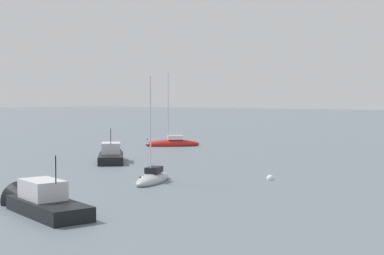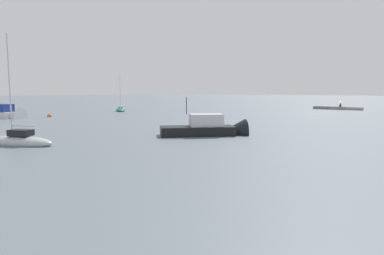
{
  "view_description": "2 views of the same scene",
  "coord_description": "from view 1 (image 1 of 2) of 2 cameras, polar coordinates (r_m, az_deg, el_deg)",
  "views": [
    {
      "loc": [
        35.69,
        75.3,
        6.22
      ],
      "look_at": [
        -6.09,
        40.95,
        3.43
      ],
      "focal_mm": 53.92,
      "sensor_mm": 36.0,
      "label": 1
    },
    {
      "loc": [
        -19.54,
        57.38,
        3.84
      ],
      "look_at": [
        -4.54,
        38.3,
        1.21
      ],
      "focal_mm": 31.7,
      "sensor_mm": 36.0,
      "label": 2
    }
  ],
  "objects": [
    {
      "name": "motorboat_black_far",
      "position": [
        57.21,
        -7.99,
        -2.87
      ],
      "size": [
        6.79,
        6.98,
        4.18
      ],
      "rotation": [
        0.0,
        0.0,
        2.38
      ],
      "color": "black",
      "rests_on": "ground_plane"
    },
    {
      "name": "motorboat_black_near",
      "position": [
        32.76,
        -14.86,
        -7.32
      ],
      "size": [
        3.75,
        7.6,
        4.09
      ],
      "rotation": [
        0.0,
        0.0,
        2.92
      ],
      "color": "black",
      "rests_on": "ground_plane"
    },
    {
      "name": "sailboat_grey_outer",
      "position": [
        42.69,
        -3.9,
        -5.05
      ],
      "size": [
        5.71,
        3.67,
        8.08
      ],
      "rotation": [
        0.0,
        0.0,
        5.13
      ],
      "color": "#ADB2B7",
      "rests_on": "ground_plane"
    },
    {
      "name": "mooring_buoy_mid",
      "position": [
        44.22,
        7.75,
        -5.02
      ],
      "size": [
        0.57,
        0.57,
        0.57
      ],
      "color": "white",
      "rests_on": "ground_plane"
    },
    {
      "name": "sailboat_red_near",
      "position": [
        74.15,
        -1.92,
        -1.59
      ],
      "size": [
        6.42,
        6.24,
        9.76
      ],
      "rotation": [
        0.0,
        0.0,
        3.95
      ],
      "color": "red",
      "rests_on": "ground_plane"
    }
  ]
}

